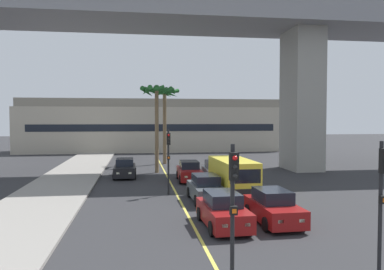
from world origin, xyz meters
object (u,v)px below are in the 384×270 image
object	(u,v)px
traffic_light_right_far_corner	(382,189)
traffic_light_median_far	(168,153)
traffic_light_median_near	(233,199)
palm_tree_mid_median	(164,102)
car_queue_front	(223,211)
car_queue_second	(273,208)
delivery_van	(233,176)
car_queue_fourth	(189,172)
car_queue_third	(215,171)
car_queue_fifth	(125,169)
palm_tree_near_median	(157,101)
car_queue_sixth	(206,189)

from	to	relation	value
traffic_light_right_far_corner	traffic_light_median_far	distance (m)	14.81
traffic_light_median_near	palm_tree_mid_median	xyz separation A→B (m)	(0.41, 31.54, 4.02)
car_queue_front	car_queue_second	world-z (taller)	same
delivery_van	traffic_light_median_near	distance (m)	13.73
car_queue_second	traffic_light_median_far	size ratio (longest dim) A/B	0.98
car_queue_fourth	traffic_light_median_far	distance (m)	6.02
car_queue_third	car_queue_fifth	bearing A→B (deg)	158.74
traffic_light_right_far_corner	traffic_light_median_far	xyz separation A→B (m)	(-5.48, 13.76, 0.00)
palm_tree_near_median	palm_tree_mid_median	world-z (taller)	palm_tree_mid_median
car_queue_fifth	traffic_light_right_far_corner	xyz separation A→B (m)	(8.48, -21.68, 1.99)
car_queue_sixth	palm_tree_near_median	bearing A→B (deg)	100.21
car_queue_front	car_queue_fourth	distance (m)	13.00
car_queue_fifth	traffic_light_median_far	bearing A→B (deg)	-69.25
car_queue_fourth	delivery_van	size ratio (longest dim) A/B	0.78
car_queue_second	car_queue_fifth	bearing A→B (deg)	115.46
car_queue_front	car_queue_sixth	xyz separation A→B (m)	(0.21, 5.48, 0.00)
car_queue_front	car_queue_fourth	xyz separation A→B (m)	(0.24, 12.99, 0.00)
traffic_light_median_far	palm_tree_mid_median	xyz separation A→B (m)	(0.98, 17.08, 4.02)
car_queue_third	traffic_light_median_far	bearing A→B (deg)	-128.77
car_queue_third	car_queue_sixth	bearing A→B (deg)	-105.81
car_queue_second	car_queue_third	size ratio (longest dim) A/B	0.99
car_queue_front	traffic_light_median_near	distance (m)	7.15
car_queue_third	traffic_light_median_near	bearing A→B (deg)	-100.28
car_queue_front	traffic_light_right_far_corner	world-z (taller)	traffic_light_right_far_corner
palm_tree_near_median	delivery_van	bearing A→B (deg)	-70.21
car_queue_second	traffic_light_median_near	world-z (taller)	traffic_light_median_near
palm_tree_near_median	car_queue_second	bearing A→B (deg)	-75.70
car_queue_second	traffic_light_right_far_corner	xyz separation A→B (m)	(1.17, -6.33, 1.99)
car_queue_third	car_queue_sixth	distance (m)	7.67
traffic_light_right_far_corner	delivery_van	bearing A→B (deg)	97.01
delivery_van	traffic_light_right_far_corner	bearing A→B (deg)	-82.99
car_queue_fifth	traffic_light_median_far	xyz separation A→B (m)	(3.00, -7.93, 1.99)
palm_tree_near_median	car_queue_sixth	bearing A→B (deg)	-79.79
traffic_light_median_near	traffic_light_median_far	world-z (taller)	same
car_queue_fourth	traffic_light_right_far_corner	size ratio (longest dim) A/B	0.99
car_queue_sixth	delivery_van	bearing A→B (deg)	28.07
car_queue_second	traffic_light_right_far_corner	size ratio (longest dim) A/B	0.98
traffic_light_median_near	palm_tree_mid_median	world-z (taller)	palm_tree_mid_median
car_queue_fifth	car_queue_sixth	xyz separation A→B (m)	(5.05, -10.16, 0.00)
car_queue_sixth	palm_tree_mid_median	size ratio (longest dim) A/B	0.50
traffic_light_right_far_corner	palm_tree_mid_median	bearing A→B (deg)	98.29
delivery_van	traffic_light_median_far	bearing A→B (deg)	162.70
car_queue_fourth	car_queue_fifth	bearing A→B (deg)	152.52
delivery_van	palm_tree_mid_median	xyz separation A→B (m)	(-2.95, 18.30, 5.45)
traffic_light_right_far_corner	traffic_light_median_far	bearing A→B (deg)	111.71
traffic_light_median_near	traffic_light_right_far_corner	size ratio (longest dim) A/B	1.00
car_queue_fourth	traffic_light_median_near	distance (m)	19.90
car_queue_second	car_queue_sixth	world-z (taller)	same
car_queue_second	delivery_van	xyz separation A→B (m)	(-0.37, 6.20, 0.57)
car_queue_third	palm_tree_near_median	bearing A→B (deg)	130.17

